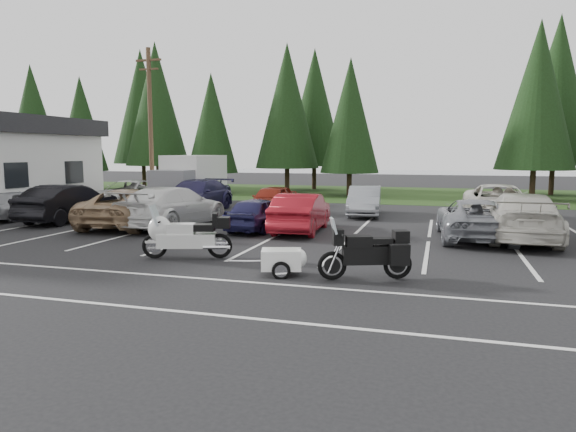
{
  "coord_description": "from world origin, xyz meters",
  "views": [
    {
      "loc": [
        6.22,
        -14.58,
        3.04
      ],
      "look_at": [
        2.03,
        -0.5,
        1.23
      ],
      "focal_mm": 32.0,
      "sensor_mm": 36.0,
      "label": 1
    }
  ],
  "objects_px": {
    "car_far_3": "(365,201)",
    "car_near_1": "(69,203)",
    "car_near_2": "(133,207)",
    "car_near_5": "(301,212)",
    "car_near_7": "(522,217)",
    "cargo_trailer": "(281,262)",
    "box_truck": "(187,180)",
    "car_far_4": "(499,203)",
    "car_far_1": "(195,196)",
    "car_near_6": "(474,219)",
    "car_near_0": "(18,204)",
    "adventure_motorcycle": "(365,248)",
    "car_far_2": "(272,200)",
    "utility_pole": "(150,124)",
    "car_far_0": "(129,195)",
    "touring_motorcycle": "(187,231)",
    "car_near_4": "(258,214)",
    "car_near_3": "(173,207)"
  },
  "relations": [
    {
      "from": "touring_motorcycle",
      "to": "car_far_4",
      "type": "bearing_deg",
      "value": 32.49
    },
    {
      "from": "car_far_4",
      "to": "car_far_1",
      "type": "bearing_deg",
      "value": 179.65
    },
    {
      "from": "utility_pole",
      "to": "adventure_motorcycle",
      "type": "relative_size",
      "value": 3.55
    },
    {
      "from": "car_near_2",
      "to": "car_near_5",
      "type": "bearing_deg",
      "value": 178.76
    },
    {
      "from": "car_near_2",
      "to": "box_truck",
      "type": "bearing_deg",
      "value": -82.64
    },
    {
      "from": "car_near_7",
      "to": "cargo_trailer",
      "type": "xyz_separation_m",
      "value": [
        -6.5,
        -7.26,
        -0.51
      ]
    },
    {
      "from": "car_far_3",
      "to": "car_near_1",
      "type": "bearing_deg",
      "value": -159.46
    },
    {
      "from": "box_truck",
      "to": "cargo_trailer",
      "type": "distance_m",
      "value": 18.4
    },
    {
      "from": "car_near_6",
      "to": "adventure_motorcycle",
      "type": "bearing_deg",
      "value": 64.48
    },
    {
      "from": "car_near_5",
      "to": "car_far_0",
      "type": "relative_size",
      "value": 0.81
    },
    {
      "from": "car_near_0",
      "to": "car_near_5",
      "type": "relative_size",
      "value": 0.88
    },
    {
      "from": "car_near_6",
      "to": "touring_motorcycle",
      "type": "xyz_separation_m",
      "value": [
        -8.16,
        -5.97,
        0.08
      ]
    },
    {
      "from": "car_near_5",
      "to": "car_far_2",
      "type": "height_order",
      "value": "car_near_5"
    },
    {
      "from": "car_near_7",
      "to": "car_far_0",
      "type": "xyz_separation_m",
      "value": [
        -18.99,
        4.94,
        -0.05
      ]
    },
    {
      "from": "box_truck",
      "to": "car_near_6",
      "type": "xyz_separation_m",
      "value": [
        15.41,
        -7.93,
        -0.74
      ]
    },
    {
      "from": "box_truck",
      "to": "car_near_1",
      "type": "height_order",
      "value": "box_truck"
    },
    {
      "from": "car_far_1",
      "to": "touring_motorcycle",
      "type": "bearing_deg",
      "value": -63.55
    },
    {
      "from": "utility_pole",
      "to": "car_near_2",
      "type": "xyz_separation_m",
      "value": [
        3.98,
        -8.08,
        -3.91
      ]
    },
    {
      "from": "car_near_1",
      "to": "car_near_3",
      "type": "bearing_deg",
      "value": 178.2
    },
    {
      "from": "car_far_2",
      "to": "adventure_motorcycle",
      "type": "xyz_separation_m",
      "value": [
        6.34,
        -12.02,
        0.05
      ]
    },
    {
      "from": "box_truck",
      "to": "car_far_0",
      "type": "xyz_separation_m",
      "value": [
        -2.0,
        -2.88,
        -0.67
      ]
    },
    {
      "from": "car_near_0",
      "to": "car_near_7",
      "type": "xyz_separation_m",
      "value": [
        21.42,
        0.28,
        0.15
      ]
    },
    {
      "from": "car_far_0",
      "to": "car_far_3",
      "type": "distance_m",
      "value": 12.72
    },
    {
      "from": "car_far_1",
      "to": "car_far_4",
      "type": "relative_size",
      "value": 0.98
    },
    {
      "from": "car_far_2",
      "to": "car_far_1",
      "type": "bearing_deg",
      "value": -176.62
    },
    {
      "from": "box_truck",
      "to": "cargo_trailer",
      "type": "height_order",
      "value": "box_truck"
    },
    {
      "from": "touring_motorcycle",
      "to": "box_truck",
      "type": "bearing_deg",
      "value": 99.68
    },
    {
      "from": "car_far_4",
      "to": "adventure_motorcycle",
      "type": "xyz_separation_m",
      "value": [
        -4.21,
        -12.52,
        -0.04
      ]
    },
    {
      "from": "car_far_4",
      "to": "adventure_motorcycle",
      "type": "height_order",
      "value": "car_far_4"
    },
    {
      "from": "car_far_3",
      "to": "box_truck",
      "type": "bearing_deg",
      "value": 163.53
    },
    {
      "from": "car_near_6",
      "to": "car_near_2",
      "type": "bearing_deg",
      "value": -0.53
    },
    {
      "from": "car_near_2",
      "to": "car_near_5",
      "type": "distance_m",
      "value": 7.12
    },
    {
      "from": "car_near_2",
      "to": "touring_motorcycle",
      "type": "relative_size",
      "value": 1.97
    },
    {
      "from": "car_near_5",
      "to": "adventure_motorcycle",
      "type": "xyz_separation_m",
      "value": [
        3.47,
        -6.91,
        0.02
      ]
    },
    {
      "from": "car_near_0",
      "to": "car_near_1",
      "type": "bearing_deg",
      "value": 176.29
    },
    {
      "from": "car_near_5",
      "to": "car_far_1",
      "type": "distance_m",
      "value": 8.73
    },
    {
      "from": "car_far_2",
      "to": "car_near_2",
      "type": "bearing_deg",
      "value": -123.54
    },
    {
      "from": "car_near_1",
      "to": "car_near_5",
      "type": "bearing_deg",
      "value": -179.74
    },
    {
      "from": "car_near_3",
      "to": "car_far_0",
      "type": "relative_size",
      "value": 1.03
    },
    {
      "from": "car_far_2",
      "to": "car_far_3",
      "type": "xyz_separation_m",
      "value": [
        4.49,
        0.85,
        -0.01
      ]
    },
    {
      "from": "car_far_2",
      "to": "car_far_3",
      "type": "distance_m",
      "value": 4.57
    },
    {
      "from": "car_near_5",
      "to": "car_far_4",
      "type": "distance_m",
      "value": 9.51
    },
    {
      "from": "car_near_4",
      "to": "car_near_3",
      "type": "bearing_deg",
      "value": 4.42
    },
    {
      "from": "car_near_1",
      "to": "car_far_4",
      "type": "relative_size",
      "value": 0.86
    },
    {
      "from": "car_near_2",
      "to": "car_far_1",
      "type": "distance_m",
      "value": 5.65
    },
    {
      "from": "car_near_1",
      "to": "cargo_trailer",
      "type": "xyz_separation_m",
      "value": [
        12.11,
        -6.99,
        -0.5
      ]
    },
    {
      "from": "box_truck",
      "to": "car_far_1",
      "type": "relative_size",
      "value": 0.98
    },
    {
      "from": "car_near_1",
      "to": "car_far_0",
      "type": "height_order",
      "value": "car_near_1"
    },
    {
      "from": "car_near_5",
      "to": "car_far_1",
      "type": "relative_size",
      "value": 0.8
    },
    {
      "from": "car_far_4",
      "to": "cargo_trailer",
      "type": "distance_m",
      "value": 14.14
    }
  ]
}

